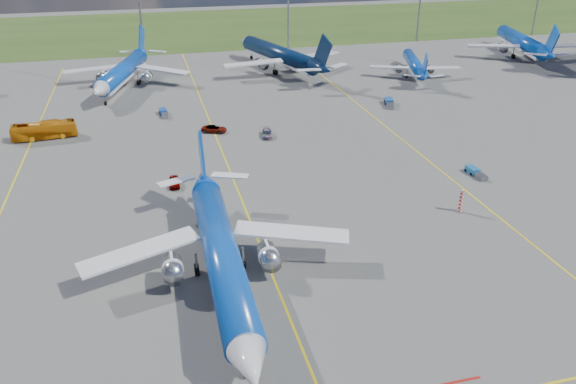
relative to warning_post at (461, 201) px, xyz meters
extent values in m
plane|color=#545451|center=(-26.00, -8.00, -1.50)|extent=(400.00, 400.00, 0.00)
cube|color=#2D4719|center=(-26.00, 142.00, -1.50)|extent=(400.00, 80.00, 0.01)
cube|color=yellow|center=(-26.00, 22.00, -1.49)|extent=(0.25, 160.00, 0.02)
cube|color=yellow|center=(-56.00, 32.00, -1.49)|extent=(0.25, 120.00, 0.02)
cube|color=yellow|center=(4.00, 32.00, -1.49)|extent=(0.25, 120.00, 0.02)
cylinder|color=slate|center=(-36.00, 102.00, 9.50)|extent=(0.50, 0.50, 22.00)
cylinder|color=slate|center=(4.00, 102.00, 9.50)|extent=(0.50, 0.50, 22.00)
cylinder|color=slate|center=(44.00, 102.00, 9.50)|extent=(0.50, 0.50, 22.00)
cylinder|color=red|center=(0.00, 0.00, 0.00)|extent=(0.50, 0.50, 3.00)
imported|color=orange|center=(-53.87, 40.91, -0.05)|extent=(10.62, 3.43, 2.91)
imported|color=#999999|center=(-34.22, 16.65, -0.89)|extent=(1.58, 3.62, 1.22)
imported|color=#999999|center=(-25.96, 36.92, -0.90)|extent=(4.77, 3.55, 1.20)
imported|color=#999999|center=(-17.60, 32.50, -0.92)|extent=(2.37, 4.24, 1.16)
cube|color=#195C99|center=(7.91, 10.26, -1.03)|extent=(1.28, 2.26, 0.94)
cube|color=slate|center=(8.00, 8.04, -1.12)|extent=(1.09, 1.75, 0.77)
cube|color=navy|center=(-33.96, 49.39, -1.01)|extent=(1.41, 2.39, 0.98)
cube|color=slate|center=(-33.79, 47.08, -1.10)|extent=(1.19, 1.85, 0.80)
cube|color=#194C97|center=(9.94, 44.63, -0.92)|extent=(2.26, 3.07, 1.16)
cube|color=slate|center=(9.08, 42.02, -1.02)|extent=(1.86, 2.40, 0.95)
camera|label=1|loc=(-36.47, -55.10, 31.66)|focal=35.00mm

